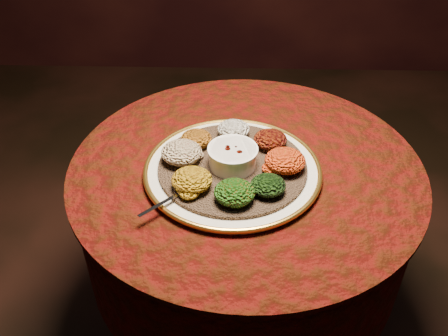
{
  "coord_description": "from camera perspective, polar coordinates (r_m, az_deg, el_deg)",
  "views": [
    {
      "loc": [
        -0.03,
        -1.07,
        1.57
      ],
      "look_at": [
        -0.06,
        -0.05,
        0.76
      ],
      "focal_mm": 40.0,
      "sensor_mm": 36.0,
      "label": 1
    }
  ],
  "objects": [
    {
      "name": "portion_mixveg",
      "position": [
        1.18,
        1.21,
        -2.8
      ],
      "size": [
        0.1,
        0.09,
        0.05
      ],
      "primitive_type": "ellipsoid",
      "color": "#9B260A",
      "rests_on": "injera"
    },
    {
      "name": "spoon",
      "position": [
        1.21,
        -5.12,
        -2.9
      ],
      "size": [
        0.12,
        0.11,
        0.01
      ],
      "rotation": [
        0.0,
        0.0,
        -2.38
      ],
      "color": "silver",
      "rests_on": "injera"
    },
    {
      "name": "table",
      "position": [
        1.47,
        2.35,
        -5.14
      ],
      "size": [
        0.96,
        0.96,
        0.73
      ],
      "color": "black",
      "rests_on": "ground"
    },
    {
      "name": "platter",
      "position": [
        1.31,
        0.98,
        -0.22
      ],
      "size": [
        0.55,
        0.55,
        0.02
      ],
      "rotation": [
        0.0,
        0.0,
        -0.26
      ],
      "color": "silver",
      "rests_on": "table"
    },
    {
      "name": "portion_timatim",
      "position": [
        1.31,
        -4.86,
        1.78
      ],
      "size": [
        0.11,
        0.1,
        0.05
      ],
      "primitive_type": "ellipsoid",
      "color": "#700609",
      "rests_on": "injera"
    },
    {
      "name": "portion_kik",
      "position": [
        1.22,
        -3.7,
        -1.37
      ],
      "size": [
        0.1,
        0.1,
        0.05
      ],
      "primitive_type": "ellipsoid",
      "color": "#BE8D10",
      "rests_on": "injera"
    },
    {
      "name": "injera",
      "position": [
        1.31,
        0.98,
        0.15
      ],
      "size": [
        0.39,
        0.39,
        0.01
      ],
      "primitive_type": "cylinder",
      "rotation": [
        0.0,
        0.0,
        0.01
      ],
      "color": "brown",
      "rests_on": "platter"
    },
    {
      "name": "portion_gomen",
      "position": [
        1.21,
        5.05,
        -1.97
      ],
      "size": [
        0.09,
        0.08,
        0.04
      ],
      "primitive_type": "ellipsoid",
      "color": "black",
      "rests_on": "injera"
    },
    {
      "name": "portion_ayib",
      "position": [
        1.4,
        1.09,
        4.44
      ],
      "size": [
        0.09,
        0.09,
        0.04
      ],
      "primitive_type": "ellipsoid",
      "color": "silver",
      "rests_on": "injera"
    },
    {
      "name": "portion_kitfo",
      "position": [
        1.37,
        5.31,
        3.28
      ],
      "size": [
        0.09,
        0.09,
        0.04
      ],
      "primitive_type": "ellipsoid",
      "color": "black",
      "rests_on": "injera"
    },
    {
      "name": "stew_bowl",
      "position": [
        1.28,
        1.0,
        1.42
      ],
      "size": [
        0.13,
        0.13,
        0.05
      ],
      "color": "white",
      "rests_on": "injera"
    },
    {
      "name": "portion_shiro",
      "position": [
        1.37,
        -3.18,
        3.39
      ],
      "size": [
        0.08,
        0.08,
        0.04
      ],
      "primitive_type": "ellipsoid",
      "color": "#8E4A11",
      "rests_on": "injera"
    },
    {
      "name": "portion_tikil",
      "position": [
        1.29,
        7.0,
        0.84
      ],
      "size": [
        0.11,
        0.1,
        0.05
      ],
      "primitive_type": "ellipsoid",
      "color": "#AF760E",
      "rests_on": "injera"
    }
  ]
}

